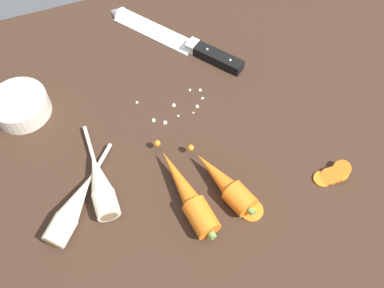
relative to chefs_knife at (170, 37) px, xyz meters
The scene contains 10 objects.
ground_plane 26.56cm from the chefs_knife, 101.43° to the right, with size 120.00×90.00×4.00cm, color #332116.
chefs_knife is the anchor object (origin of this frame).
whole_carrot 38.40cm from the chefs_knife, 104.34° to the right, with size 6.57×21.16×4.20cm.
whole_carrot_second 37.70cm from the chefs_knife, 94.29° to the right, with size 8.24×16.22×4.20cm.
parsnip_front 43.49cm from the chefs_knife, 130.66° to the right, with size 15.06×16.56×4.00cm.
parsnip_mid_left 38.00cm from the chefs_knife, 127.17° to the right, with size 4.00×19.52×4.00cm.
carrot_slice_stack 45.20cm from the chefs_knife, 68.82° to the right, with size 6.95×3.65×2.63cm.
carrot_slice_stray_near 43.08cm from the chefs_knife, 90.05° to the right, with size 4.07×4.07×0.70cm.
prep_bowl 34.49cm from the chefs_knife, 165.61° to the right, with size 11.00×11.00×4.00cm.
mince_crumbs 18.99cm from the chefs_knife, 105.64° to the right, with size 13.57×7.29×0.85cm.
Camera 1 is at (-13.70, -38.97, 67.02)cm, focal length 39.06 mm.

